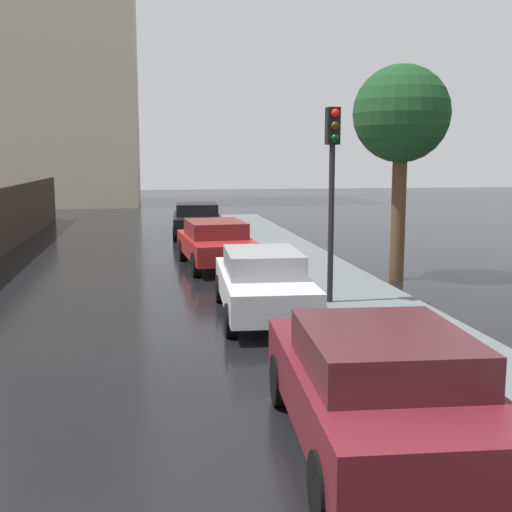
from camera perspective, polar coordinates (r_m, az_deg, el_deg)
name	(u,v)px	position (r m, az deg, el deg)	size (l,w,h in m)	color
car_red_near_kerb	(216,242)	(19.12, -3.46, 1.18)	(2.10, 4.46, 1.33)	maroon
car_maroon_mid_road	(378,386)	(7.32, 10.53, -10.98)	(2.12, 4.37, 1.41)	maroon
car_black_far_ahead	(197,219)	(26.53, -5.14, 3.18)	(2.07, 4.31, 1.33)	black
car_white_behind_camera	(263,282)	(13.14, 0.59, -2.29)	(1.87, 4.43, 1.34)	silver
traffic_light	(332,168)	(13.70, 6.63, 7.59)	(0.26, 0.39, 4.04)	black
street_tree_near	(401,117)	(17.35, 12.49, 11.70)	(2.46, 2.46, 5.49)	#4C3823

